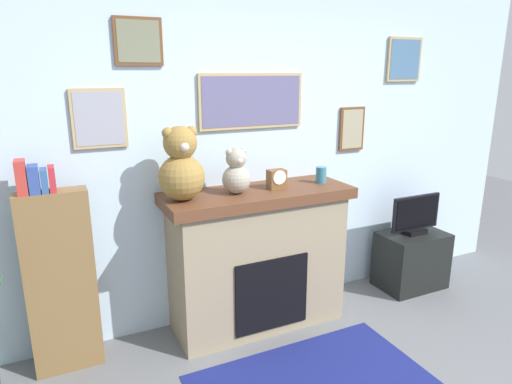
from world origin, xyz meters
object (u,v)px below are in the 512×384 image
object	(u,v)px
fireplace	(257,258)
mantel_clock	(277,179)
teddy_bear_brown	(236,173)
bookshelf	(60,278)
teddy_bear_grey	(181,167)
television	(416,216)
candle_jar	(321,175)
tv_stand	(411,260)

from	to	relation	value
fireplace	mantel_clock	bearing A→B (deg)	-7.47
mantel_clock	teddy_bear_brown	size ratio (longest dim) A/B	0.44
bookshelf	teddy_bear_grey	bearing A→B (deg)	-4.67
mantel_clock	teddy_bear_grey	world-z (taller)	teddy_bear_grey
teddy_bear_grey	mantel_clock	bearing A→B (deg)	-0.09
television	teddy_bear_brown	distance (m)	1.81
bookshelf	candle_jar	world-z (taller)	bookshelf
television	teddy_bear_brown	bearing A→B (deg)	178.84
television	mantel_clock	bearing A→B (deg)	178.62
teddy_bear_brown	mantel_clock	bearing A→B (deg)	-0.25
fireplace	teddy_bear_grey	distance (m)	0.96
tv_stand	mantel_clock	world-z (taller)	mantel_clock
teddy_bear_grey	teddy_bear_brown	size ratio (longest dim) A/B	1.53
fireplace	teddy_bear_grey	world-z (taller)	teddy_bear_grey
television	candle_jar	distance (m)	1.11
candle_jar	mantel_clock	size ratio (longest dim) A/B	0.87
candle_jar	teddy_bear_brown	xyz separation A→B (m)	(-0.72, -0.00, 0.08)
tv_stand	teddy_bear_grey	world-z (taller)	teddy_bear_grey
teddy_bear_brown	candle_jar	bearing A→B (deg)	0.03
bookshelf	television	size ratio (longest dim) A/B	2.81
tv_stand	teddy_bear_grey	bearing A→B (deg)	179.10
tv_stand	teddy_bear_brown	world-z (taller)	teddy_bear_brown
mantel_clock	teddy_bear_grey	size ratio (longest dim) A/B	0.29
tv_stand	candle_jar	distance (m)	1.35
bookshelf	mantel_clock	distance (m)	1.62
fireplace	teddy_bear_brown	distance (m)	0.71
candle_jar	teddy_bear_grey	xyz separation A→B (m)	(-1.12, -0.00, 0.16)
candle_jar	teddy_bear_grey	size ratio (longest dim) A/B	0.25
mantel_clock	bookshelf	bearing A→B (deg)	177.48
fireplace	television	xyz separation A→B (m)	(1.55, -0.05, 0.13)
candle_jar	teddy_bear_brown	distance (m)	0.72
fireplace	teddy_bear_grey	size ratio (longest dim) A/B	2.81
television	bookshelf	bearing A→B (deg)	178.02
television	teddy_bear_brown	world-z (taller)	teddy_bear_brown
television	teddy_bear_brown	xyz separation A→B (m)	(-1.72, 0.03, 0.55)
teddy_bear_grey	teddy_bear_brown	xyz separation A→B (m)	(0.40, 0.00, -0.08)
television	mantel_clock	world-z (taller)	mantel_clock
fireplace	tv_stand	bearing A→B (deg)	-1.92
bookshelf	mantel_clock	size ratio (longest dim) A/B	9.84
tv_stand	mantel_clock	xyz separation A→B (m)	(-1.40, 0.03, 0.90)
television	candle_jar	size ratio (longest dim) A/B	4.02
television	teddy_bear_grey	distance (m)	2.21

